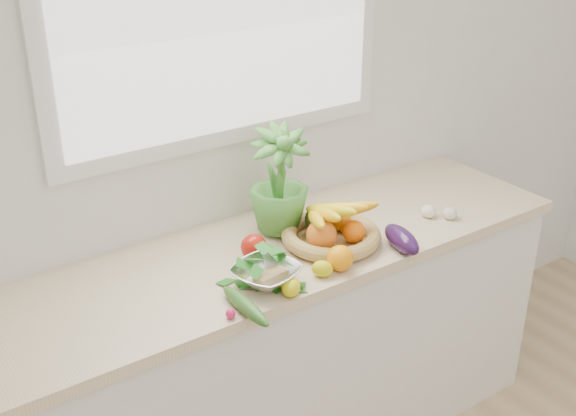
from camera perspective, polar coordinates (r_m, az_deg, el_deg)
back_wall at (r=2.55m, az=-5.08°, el=8.37°), size 4.50×0.02×2.70m
counter_cabinet at (r=2.75m, az=-1.12°, el=-11.83°), size 2.20×0.58×0.86m
countertop at (r=2.50m, az=-1.20°, el=-3.63°), size 2.24×0.62×0.04m
orange_loose at (r=2.35m, az=4.13°, el=-3.98°), size 0.10×0.10×0.09m
lemon_a at (r=2.55m, az=8.59°, el=-2.02°), size 0.08×0.09×0.07m
lemon_b at (r=2.22m, az=0.24°, el=-6.28°), size 0.09×0.09×0.06m
lemon_c at (r=2.32m, az=2.73°, el=-4.81°), size 0.09×0.09×0.06m
apple at (r=2.41m, az=-2.71°, el=-3.11°), size 0.10×0.10×0.09m
ginger at (r=2.29m, az=-1.23°, el=-5.47°), size 0.13×0.06×0.04m
garlic_a at (r=2.75m, az=11.04°, el=-0.25°), size 0.06×0.06×0.05m
garlic_b at (r=2.59m, az=4.71°, el=-1.58°), size 0.08×0.08×0.05m
garlic_c at (r=2.76m, az=12.68°, el=-0.42°), size 0.07×0.07×0.05m
eggplant at (r=2.50m, az=8.96°, el=-2.46°), size 0.11×0.21×0.08m
cucumber at (r=2.15m, az=-3.39°, el=-7.73°), size 0.05×0.25×0.05m
radish at (r=2.13m, az=-4.56°, el=-8.34°), size 0.04×0.04×0.03m
potted_herb at (r=2.51m, az=-0.72°, el=2.28°), size 0.27×0.27×0.38m
fruit_basket at (r=2.51m, az=3.38°, el=-1.76°), size 0.41×0.41×0.18m
colander_with_spinach at (r=2.26m, az=-1.76°, el=-4.90°), size 0.26×0.26×0.11m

